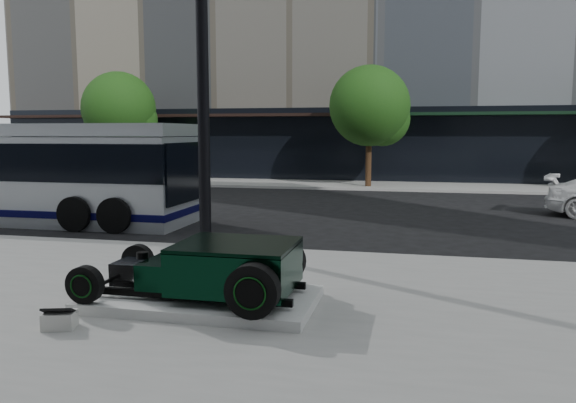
# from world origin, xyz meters

# --- Properties ---
(ground) EXTENTS (120.00, 120.00, 0.00)m
(ground) POSITION_xyz_m (0.00, 0.00, 0.00)
(ground) COLOR black
(ground) RESTS_ON ground
(sidewalk_far) EXTENTS (70.00, 4.00, 0.12)m
(sidewalk_far) POSITION_xyz_m (0.00, 14.00, 0.06)
(sidewalk_far) COLOR gray
(sidewalk_far) RESTS_ON ground
(street_trees) EXTENTS (29.80, 3.80, 5.70)m
(street_trees) POSITION_xyz_m (1.15, 13.07, 3.77)
(street_trees) COLOR black
(street_trees) RESTS_ON sidewalk_far
(display_plinth) EXTENTS (3.40, 1.80, 0.15)m
(display_plinth) POSITION_xyz_m (0.14, -6.23, 0.20)
(display_plinth) COLOR silver
(display_plinth) RESTS_ON sidewalk_near
(hot_rod) EXTENTS (3.22, 2.00, 0.81)m
(hot_rod) POSITION_xyz_m (0.48, -6.23, 0.70)
(hot_rod) COLOR black
(hot_rod) RESTS_ON display_plinth
(info_plaque) EXTENTS (0.47, 0.40, 0.31)m
(info_plaque) POSITION_xyz_m (-1.29, -7.64, 0.24)
(info_plaque) COLOR silver
(info_plaque) RESTS_ON sidewalk_near
(lamppost) EXTENTS (0.48, 0.48, 8.79)m
(lamppost) POSITION_xyz_m (-1.36, -2.20, 4.18)
(lamppost) COLOR black
(lamppost) RESTS_ON sidewalk_near
(transit_bus) EXTENTS (12.12, 2.88, 2.92)m
(transit_bus) POSITION_xyz_m (-9.17, 0.78, 1.49)
(transit_bus) COLOR silver
(transit_bus) RESTS_ON ground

